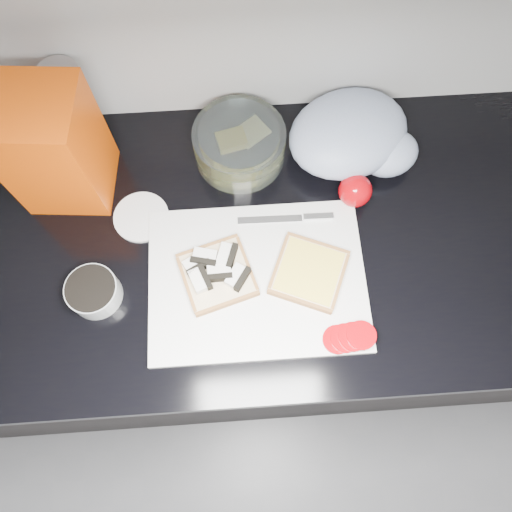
{
  "coord_description": "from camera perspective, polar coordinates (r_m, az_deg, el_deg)",
  "views": [
    {
      "loc": [
        0.08,
        0.82,
        1.79
      ],
      "look_at": [
        0.11,
        1.14,
        0.95
      ],
      "focal_mm": 35.0,
      "sensor_mm": 36.0,
      "label": 1
    }
  ],
  "objects": [
    {
      "name": "cutting_board",
      "position": [
        0.93,
        0.13,
        -2.7
      ],
      "size": [
        0.4,
        0.3,
        0.01
      ],
      "primitive_type": "cube",
      "color": "silver",
      "rests_on": "countertop"
    },
    {
      "name": "knife",
      "position": [
        0.97,
        4.8,
        4.37
      ],
      "size": [
        0.19,
        0.02,
        0.01
      ],
      "rotation": [
        0.0,
        0.0,
        -0.02
      ],
      "color": "silver",
      "rests_on": "cutting_board"
    },
    {
      "name": "grocery_bag",
      "position": [
        1.03,
        11.14,
        13.29
      ],
      "size": [
        0.3,
        0.27,
        0.11
      ],
      "rotation": [
        0.0,
        0.0,
        0.38
      ],
      "color": "#99A3BD",
      "rests_on": "countertop"
    },
    {
      "name": "glass_bowl",
      "position": [
        1.02,
        -1.9,
        12.6
      ],
      "size": [
        0.18,
        0.18,
        0.08
      ],
      "rotation": [
        0.0,
        0.0,
        0.24
      ],
      "color": "silver",
      "rests_on": "countertop"
    },
    {
      "name": "whole_tomatoes",
      "position": [
        0.99,
        11.27,
        7.33
      ],
      "size": [
        0.07,
        0.07,
        0.07
      ],
      "rotation": [
        0.0,
        0.0,
        0.07
      ],
      "color": "#A9030A",
      "rests_on": "countertop"
    },
    {
      "name": "seed_tub",
      "position": [
        0.94,
        -18.1,
        -3.86
      ],
      "size": [
        0.09,
        0.09,
        0.05
      ],
      "color": "#A3A9A8",
      "rests_on": "countertop"
    },
    {
      "name": "steel_canister",
      "position": [
        1.05,
        -20.0,
        15.6
      ],
      "size": [
        0.08,
        0.08,
        0.19
      ],
      "primitive_type": "cylinder",
      "color": "#AAAAAE",
      "rests_on": "countertop"
    },
    {
      "name": "tomato_slices",
      "position": [
        0.9,
        10.61,
        -9.14
      ],
      "size": [
        0.11,
        0.07,
        0.02
      ],
      "rotation": [
        0.0,
        0.0,
        -0.41
      ],
      "color": "#A9030A",
      "rests_on": "cutting_board"
    },
    {
      "name": "countertop",
      "position": [
        0.99,
        -6.35,
        1.66
      ],
      "size": [
        3.5,
        0.64,
        0.04
      ],
      "primitive_type": "cube",
      "color": "black",
      "rests_on": "base_cabinet"
    },
    {
      "name": "bread_right",
      "position": [
        0.92,
        6.06,
        -1.89
      ],
      "size": [
        0.17,
        0.17,
        0.02
      ],
      "rotation": [
        0.0,
        0.0,
        -0.4
      ],
      "color": "beige",
      "rests_on": "cutting_board"
    },
    {
      "name": "bread_left",
      "position": [
        0.91,
        -4.55,
        -1.95
      ],
      "size": [
        0.16,
        0.16,
        0.04
      ],
      "rotation": [
        0.0,
        0.0,
        0.29
      ],
      "color": "beige",
      "rests_on": "cutting_board"
    },
    {
      "name": "base_cabinet",
      "position": [
        1.41,
        -4.46,
        -5.35
      ],
      "size": [
        3.5,
        0.6,
        0.86
      ],
      "primitive_type": "cube",
      "color": "black",
      "rests_on": "ground"
    },
    {
      "name": "tub_lid",
      "position": [
        1.0,
        -12.98,
        4.37
      ],
      "size": [
        0.13,
        0.13,
        0.01
      ],
      "primitive_type": "cylinder",
      "rotation": [
        0.0,
        0.0,
        0.27
      ],
      "color": "silver",
      "rests_on": "countertop"
    },
    {
      "name": "bread_bag",
      "position": [
        0.98,
        -22.16,
        11.36
      ],
      "size": [
        0.17,
        0.16,
        0.25
      ],
      "primitive_type": "cube",
      "rotation": [
        0.0,
        0.0,
        -0.09
      ],
      "color": "#D43D03",
      "rests_on": "countertop"
    }
  ]
}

